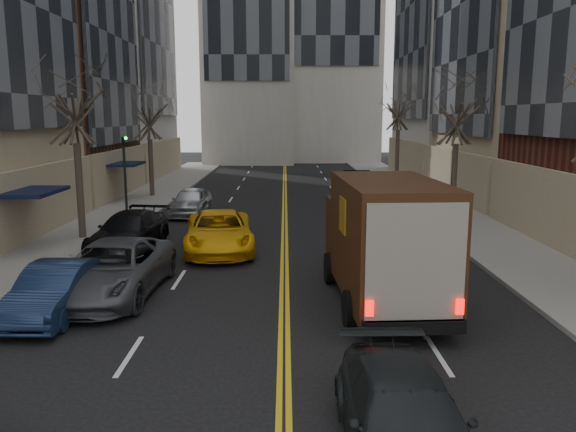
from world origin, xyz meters
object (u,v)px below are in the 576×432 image
ups_truck (384,242)px  pedestrian (340,232)px  observer_sedan (405,421)px  taxi (219,232)px

ups_truck → pedestrian: ups_truck is taller
ups_truck → observer_sedan: size_ratio=1.44×
ups_truck → taxi: bearing=126.8°
ups_truck → taxi: size_ratio=1.20×
ups_truck → pedestrian: 6.05m
observer_sedan → pedestrian: 13.38m
observer_sedan → ups_truck: bearing=82.4°
observer_sedan → taxi: bearing=107.4°
observer_sedan → taxi: (-4.50, 13.94, 0.11)m
taxi → ups_truck: bearing=-57.1°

